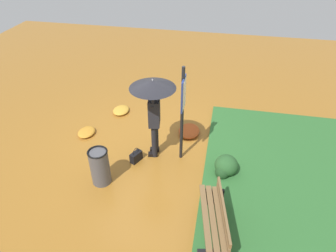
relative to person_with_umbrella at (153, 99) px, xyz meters
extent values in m
plane|color=#9E6623|center=(-0.25, -0.24, -1.55)|extent=(18.00, 18.00, 0.00)
cube|color=#2D662D|center=(-0.03, 3.19, -1.53)|extent=(4.80, 4.00, 0.05)
cylinder|color=black|center=(-0.17, -0.01, -1.12)|extent=(0.12, 0.12, 0.86)
cylinder|color=black|center=(0.01, -0.01, -1.12)|extent=(0.12, 0.12, 0.86)
cube|color=black|center=(-0.17, -0.05, -1.51)|extent=(0.14, 0.23, 0.08)
cube|color=black|center=(0.01, -0.05, -1.51)|extent=(0.14, 0.23, 0.08)
cube|color=#232328|center=(-0.08, -0.01, -0.37)|extent=(0.41, 0.30, 0.64)
sphere|color=beige|center=(-0.08, -0.01, 0.09)|extent=(0.20, 0.20, 0.20)
ellipsoid|color=black|center=(-0.08, -0.01, 0.12)|extent=(0.20, 0.20, 0.15)
cylinder|color=#232328|center=(-0.29, -0.04, -0.16)|extent=(0.18, 0.13, 0.18)
cylinder|color=#232328|center=(-0.25, -0.05, -0.07)|extent=(0.24, 0.11, 0.33)
cube|color=black|center=(-0.17, -0.03, 0.07)|extent=(0.07, 0.03, 0.14)
cylinder|color=#232328|center=(0.08, -0.01, -0.13)|extent=(0.11, 0.10, 0.09)
cylinder|color=#232328|center=(0.07, 0.00, -0.04)|extent=(0.10, 0.09, 0.23)
cylinder|color=#A5A5AD|center=(0.06, 0.01, 0.27)|extent=(0.02, 0.02, 0.41)
cone|color=black|center=(0.06, 0.01, 0.37)|extent=(0.96, 0.96, 0.16)
sphere|color=#A5A5AD|center=(0.06, 0.01, 0.48)|extent=(0.02, 0.02, 0.02)
cylinder|color=black|center=(-0.07, 0.60, -0.40)|extent=(0.07, 0.07, 2.30)
cube|color=navy|center=(-0.07, 0.62, 0.15)|extent=(0.44, 0.04, 0.70)
cube|color=silver|center=(-0.07, 0.64, 0.15)|extent=(0.38, 0.01, 0.64)
cube|color=black|center=(0.26, -0.39, -1.43)|extent=(0.33, 0.26, 0.24)
torus|color=black|center=(0.26, -0.39, -1.27)|extent=(0.17, 0.09, 0.18)
cube|color=black|center=(1.23, 1.46, -1.33)|extent=(0.13, 0.36, 0.44)
cube|color=brown|center=(1.87, 1.34, -1.09)|extent=(1.39, 0.36, 0.04)
cube|color=brown|center=(1.87, 1.46, -1.09)|extent=(1.39, 0.36, 0.04)
cube|color=brown|center=(1.87, 1.58, -1.09)|extent=(1.39, 0.36, 0.04)
cube|color=brown|center=(1.87, 1.63, -0.99)|extent=(1.38, 0.30, 0.10)
cube|color=brown|center=(1.87, 1.63, -0.85)|extent=(1.38, 0.30, 0.10)
cylinder|color=#4C4C51|center=(1.04, -0.92, -1.15)|extent=(0.40, 0.40, 0.80)
torus|color=black|center=(1.04, -0.92, -0.74)|extent=(0.42, 0.42, 0.04)
ellipsoid|color=#285628|center=(0.26, 1.66, -1.32)|extent=(0.51, 0.51, 0.46)
ellipsoid|color=#1E421E|center=(0.42, 1.58, -1.40)|extent=(0.30, 0.30, 0.30)
ellipsoid|color=gold|center=(-1.67, -1.41, -1.49)|extent=(0.55, 0.44, 0.12)
ellipsoid|color=#B74C1E|center=(-1.04, 0.66, -1.48)|extent=(0.67, 0.54, 0.15)
ellipsoid|color=#C68428|center=(-0.49, -1.95, -1.49)|extent=(0.53, 0.42, 0.12)
camera|label=1|loc=(5.30, 1.38, 3.18)|focal=32.46mm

